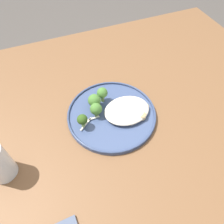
# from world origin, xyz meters

# --- Properties ---
(ground) EXTENTS (6.00, 6.00, 0.00)m
(ground) POSITION_xyz_m (0.00, 0.00, 0.00)
(ground) COLOR #47423D
(wooden_dining_table) EXTENTS (1.40, 1.00, 0.74)m
(wooden_dining_table) POSITION_xyz_m (0.00, 0.00, 0.66)
(wooden_dining_table) COLOR brown
(wooden_dining_table) RESTS_ON ground
(dinner_plate) EXTENTS (0.29, 0.29, 0.02)m
(dinner_plate) POSITION_xyz_m (0.00, -0.01, 0.75)
(dinner_plate) COLOR #38476B
(dinner_plate) RESTS_ON wooden_dining_table
(noodle_bed) EXTENTS (0.15, 0.12, 0.03)m
(noodle_bed) POSITION_xyz_m (0.05, -0.02, 0.76)
(noodle_bed) COLOR beige
(noodle_bed) RESTS_ON dinner_plate
(seared_scallop_large_seared) EXTENTS (0.03, 0.03, 0.01)m
(seared_scallop_large_seared) POSITION_xyz_m (0.05, -0.06, 0.76)
(seared_scallop_large_seared) COLOR beige
(seared_scallop_large_seared) RESTS_ON dinner_plate
(seared_scallop_tiny_bay) EXTENTS (0.03, 0.03, 0.02)m
(seared_scallop_tiny_bay) POSITION_xyz_m (0.08, -0.06, 0.76)
(seared_scallop_tiny_bay) COLOR #E5C689
(seared_scallop_tiny_bay) RESTS_ON dinner_plate
(seared_scallop_tilted_round) EXTENTS (0.03, 0.03, 0.01)m
(seared_scallop_tilted_round) POSITION_xyz_m (0.04, -0.03, 0.76)
(seared_scallop_tilted_round) COLOR beige
(seared_scallop_tilted_round) RESTS_ON dinner_plate
(seared_scallop_on_noodles) EXTENTS (0.02, 0.02, 0.01)m
(seared_scallop_on_noodles) POSITION_xyz_m (0.11, -0.03, 0.76)
(seared_scallop_on_noodles) COLOR #DBB77A
(seared_scallop_on_noodles) RESTS_ON dinner_plate
(seared_scallop_left_edge) EXTENTS (0.02, 0.02, 0.02)m
(seared_scallop_left_edge) POSITION_xyz_m (0.06, -0.04, 0.76)
(seared_scallop_left_edge) COLOR beige
(seared_scallop_left_edge) RESTS_ON dinner_plate
(broccoli_floret_rear_charred) EXTENTS (0.03, 0.03, 0.05)m
(broccoli_floret_rear_charred) POSITION_xyz_m (-0.10, -0.02, 0.78)
(broccoli_floret_rear_charred) COLOR #7A994C
(broccoli_floret_rear_charred) RESTS_ON dinner_plate
(broccoli_floret_front_edge) EXTENTS (0.04, 0.04, 0.05)m
(broccoli_floret_front_edge) POSITION_xyz_m (-0.05, 0.01, 0.78)
(broccoli_floret_front_edge) COLOR #7A994C
(broccoli_floret_front_edge) RESTS_ON dinner_plate
(broccoli_floret_split_head) EXTENTS (0.04, 0.04, 0.06)m
(broccoli_floret_split_head) POSITION_xyz_m (-0.01, 0.05, 0.79)
(broccoli_floret_split_head) COLOR #7A994C
(broccoli_floret_split_head) RESTS_ON dinner_plate
(broccoli_floret_beside_noodles) EXTENTS (0.04, 0.04, 0.05)m
(broccoli_floret_beside_noodles) POSITION_xyz_m (-0.04, 0.04, 0.78)
(broccoli_floret_beside_noodles) COLOR #89A356
(broccoli_floret_beside_noodles) RESTS_ON dinner_plate
(onion_sliver_curled_piece) EXTENTS (0.05, 0.04, 0.00)m
(onion_sliver_curled_piece) POSITION_xyz_m (-0.09, -0.02, 0.75)
(onion_sliver_curled_piece) COLOR silver
(onion_sliver_curled_piece) RESTS_ON dinner_plate
(onion_sliver_short_strip) EXTENTS (0.05, 0.01, 0.00)m
(onion_sliver_short_strip) POSITION_xyz_m (-0.07, -0.01, 0.75)
(onion_sliver_short_strip) COLOR silver
(onion_sliver_short_strip) RESTS_ON dinner_plate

